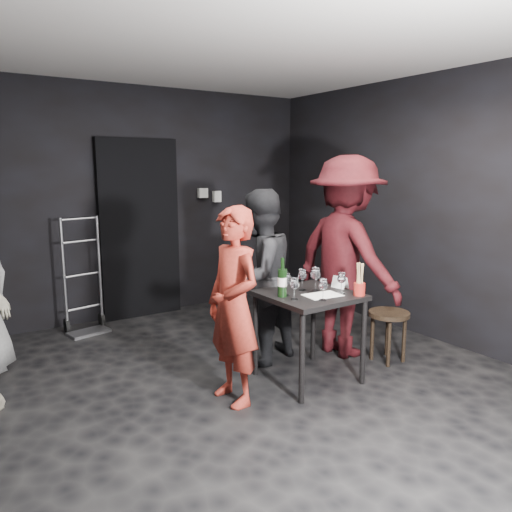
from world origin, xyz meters
TOP-DOWN VIEW (x-y plane):
  - floor at (0.00, 0.00)m, footprint 4.50×5.00m
  - ceiling at (0.00, 0.00)m, footprint 4.50×5.00m
  - wall_back at (0.00, 2.50)m, footprint 4.50×0.04m
  - wall_right at (2.25, 0.00)m, footprint 0.04×5.00m
  - doorway at (0.00, 2.44)m, footprint 0.95×0.10m
  - wallbox_upper at (0.85, 2.45)m, footprint 0.12×0.06m
  - wallbox_lower at (1.05, 2.45)m, footprint 0.10×0.06m
  - hand_truck at (-0.74, 2.18)m, footprint 0.42×0.35m
  - tasting_table at (0.50, -0.11)m, footprint 0.72×0.72m
  - stool at (1.38, -0.20)m, footprint 0.37×0.37m
  - server_red at (-0.22, -0.10)m, footprint 0.38×0.56m
  - woman_black at (0.39, 0.47)m, footprint 0.91×0.66m
  - man_maroon at (1.19, 0.19)m, footprint 0.79×1.56m
  - tasting_mat at (0.55, -0.23)m, footprint 0.31×0.22m
  - wine_glass_a at (0.28, -0.21)m, footprint 0.07×0.07m
  - wine_glass_b at (0.29, -0.07)m, footprint 0.08×0.08m
  - wine_glass_c at (0.51, -0.00)m, footprint 0.09×0.09m
  - wine_glass_d at (0.45, -0.34)m, footprint 0.08×0.08m
  - wine_glass_e at (0.72, -0.26)m, footprint 0.08×0.08m
  - wine_glass_f at (0.60, -0.08)m, footprint 0.09×0.09m
  - wine_bottle at (0.25, -0.08)m, footprint 0.08×0.08m
  - breadstick_cup at (0.80, -0.39)m, footprint 0.09×0.09m
  - reserved_card at (0.81, -0.12)m, footprint 0.10×0.15m

SIDE VIEW (x-z plane):
  - floor at x=0.00m, z-range -0.01..0.01m
  - hand_truck at x=-0.74m, z-range -0.40..0.85m
  - stool at x=1.38m, z-range 0.15..0.62m
  - tasting_table at x=0.50m, z-range 0.28..1.03m
  - server_red at x=-0.22m, z-range 0.00..1.50m
  - tasting_mat at x=0.55m, z-range 0.75..0.75m
  - reserved_card at x=0.81m, z-range 0.75..0.85m
  - woman_black at x=0.39m, z-range 0.00..1.67m
  - wine_glass_d at x=0.45m, z-range 0.75..0.94m
  - wine_glass_a at x=0.28m, z-range 0.75..0.94m
  - wine_glass_e at x=0.72m, z-range 0.75..0.94m
  - wine_glass_c at x=0.51m, z-range 0.75..0.95m
  - wine_glass_b at x=0.29m, z-range 0.75..0.96m
  - wine_glass_f at x=0.60m, z-range 0.75..0.97m
  - wine_bottle at x=0.25m, z-range 0.71..1.03m
  - breadstick_cup at x=0.80m, z-range 0.74..1.02m
  - doorway at x=0.00m, z-range 0.00..2.10m
  - man_maroon at x=1.19m, z-range 0.00..2.36m
  - wall_back at x=0.00m, z-range 0.00..2.70m
  - wall_right at x=2.25m, z-range 0.00..2.70m
  - wallbox_lower at x=1.05m, z-range 1.33..1.47m
  - wallbox_upper at x=0.85m, z-range 1.39..1.51m
  - ceiling at x=0.00m, z-range 2.69..2.71m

